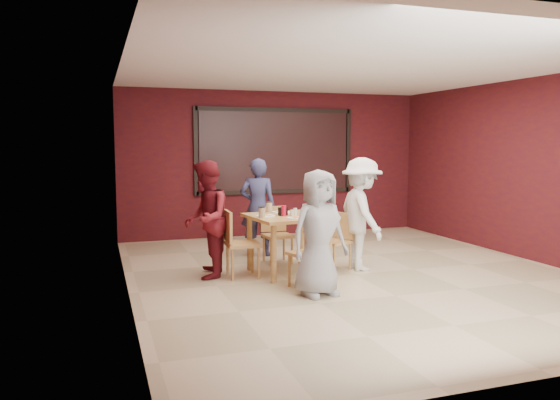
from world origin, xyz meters
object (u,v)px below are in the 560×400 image
object	(u,v)px
chair_back	(276,231)
diner_left	(206,219)
diner_back	(258,207)
diner_front	(319,233)
chair_front	(312,250)
chair_right	(338,237)
dining_table	(288,223)
chair_left	(237,240)
diner_right	(361,214)

from	to	relation	value
chair_back	diner_left	xyz separation A→B (m)	(-1.18, -0.59, 0.31)
chair_back	diner_back	world-z (taller)	diner_back
diner_front	diner_back	world-z (taller)	diner_back
diner_back	diner_left	xyz separation A→B (m)	(-1.06, -1.15, 0.01)
chair_back	diner_front	size ratio (longest dim) A/B	0.56
chair_front	diner_back	bearing A→B (deg)	91.87
chair_front	chair_right	xyz separation A→B (m)	(0.76, 0.89, -0.03)
dining_table	diner_left	world-z (taller)	diner_left
chair_left	chair_back	bearing A→B (deg)	42.85
chair_left	diner_right	distance (m)	1.82
chair_back	diner_right	bearing A→B (deg)	-40.39
diner_front	diner_left	size ratio (longest dim) A/B	0.95
diner_right	chair_left	bearing A→B (deg)	88.64
diner_back	diner_right	distance (m)	1.80
dining_table	diner_front	xyz separation A→B (m)	(-0.03, -1.16, 0.04)
diner_left	diner_right	distance (m)	2.20
diner_front	diner_left	bearing A→B (deg)	118.28
chair_right	diner_left	world-z (taller)	diner_left
chair_front	diner_right	distance (m)	1.32
chair_back	diner_back	distance (m)	0.65
diner_front	diner_right	world-z (taller)	diner_right
chair_left	diner_left	bearing A→B (deg)	160.07
chair_left	diner_front	size ratio (longest dim) A/B	0.61
chair_left	diner_right	world-z (taller)	diner_right
diner_back	diner_left	world-z (taller)	diner_left
chair_right	diner_back	bearing A→B (deg)	123.23
chair_right	diner_front	xyz separation A→B (m)	(-0.79, -1.18, 0.29)
diner_back	diner_right	size ratio (longest dim) A/B	0.98
chair_left	diner_front	world-z (taller)	diner_front
chair_right	diner_front	distance (m)	1.45
chair_front	diner_right	size ratio (longest dim) A/B	0.54
diner_front	chair_right	bearing A→B (deg)	44.23
chair_back	diner_front	bearing A→B (deg)	-92.70
dining_table	diner_back	world-z (taller)	diner_back
chair_back	diner_left	distance (m)	1.36
diner_right	diner_left	bearing A→B (deg)	85.61
chair_left	diner_back	distance (m)	1.48
chair_back	diner_front	xyz separation A→B (m)	(-0.09, -1.89, 0.27)
chair_right	diner_front	bearing A→B (deg)	-123.89
chair_back	diner_left	size ratio (longest dim) A/B	0.53
diner_left	diner_right	size ratio (longest dim) A/B	0.99
dining_table	diner_back	bearing A→B (deg)	92.72
chair_left	diner_right	bearing A→B (deg)	-3.71
chair_left	diner_left	size ratio (longest dim) A/B	0.58
diner_back	dining_table	bearing A→B (deg)	113.76
diner_back	diner_left	size ratio (longest dim) A/B	0.99
chair_front	diner_front	distance (m)	0.39
diner_front	diner_back	size ratio (longest dim) A/B	0.96
chair_left	dining_table	bearing A→B (deg)	0.44
dining_table	diner_back	xyz separation A→B (m)	(-0.06, 1.29, 0.07)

